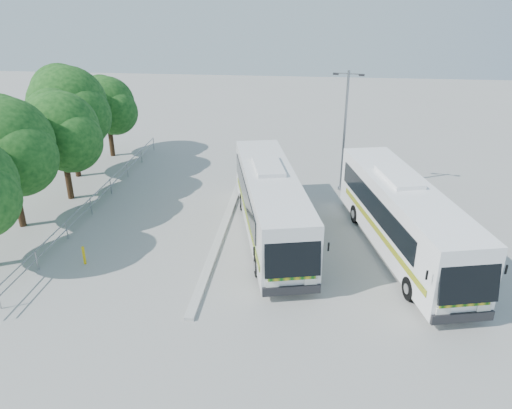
# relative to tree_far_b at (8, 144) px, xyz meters

# --- Properties ---
(ground) EXTENTS (100.00, 100.00, 0.00)m
(ground) POSITION_rel_tree_far_b_xyz_m (13.02, -1.20, -4.57)
(ground) COLOR gray
(ground) RESTS_ON ground
(kerb_divider) EXTENTS (0.40, 16.00, 0.15)m
(kerb_divider) POSITION_rel_tree_far_b_xyz_m (10.72, 0.80, -4.49)
(kerb_divider) COLOR #B2B2AD
(kerb_divider) RESTS_ON ground
(railing) EXTENTS (0.06, 22.00, 1.00)m
(railing) POSITION_rel_tree_far_b_xyz_m (3.02, 2.80, -3.83)
(railing) COLOR gray
(railing) RESTS_ON ground
(tree_far_b) EXTENTS (5.33, 5.03, 6.96)m
(tree_far_b) POSITION_rel_tree_far_b_xyz_m (0.00, 0.00, 0.00)
(tree_far_b) COLOR #382314
(tree_far_b) RESTS_ON ground
(tree_far_c) EXTENTS (4.97, 4.69, 6.49)m
(tree_far_c) POSITION_rel_tree_far_b_xyz_m (0.89, 3.90, -0.31)
(tree_far_c) COLOR #382314
(tree_far_c) RESTS_ON ground
(tree_far_d) EXTENTS (5.62, 5.30, 7.33)m
(tree_far_d) POSITION_rel_tree_far_b_xyz_m (-0.30, 7.60, 0.25)
(tree_far_d) COLOR #382314
(tree_far_d) RESTS_ON ground
(tree_far_e) EXTENTS (4.54, 4.28, 5.92)m
(tree_far_e) POSITION_rel_tree_far_b_xyz_m (0.39, 12.10, -0.68)
(tree_far_e) COLOR #382314
(tree_far_e) RESTS_ON ground
(coach_main) EXTENTS (5.05, 12.27, 3.34)m
(coach_main) POSITION_rel_tree_far_b_xyz_m (13.27, 0.32, -2.74)
(coach_main) COLOR silver
(coach_main) RESTS_ON ground
(coach_adjacent) EXTENTS (5.19, 12.49, 3.40)m
(coach_adjacent) POSITION_rel_tree_far_b_xyz_m (19.65, -0.71, -2.70)
(coach_adjacent) COLOR white
(coach_adjacent) RESTS_ON ground
(lamppost) EXTENTS (1.81, 0.48, 7.40)m
(lamppost) POSITION_rel_tree_far_b_xyz_m (17.17, 7.05, -0.48)
(lamppost) COLOR gray
(lamppost) RESTS_ON ground
(bollard) EXTENTS (0.15, 0.15, 0.89)m
(bollard) POSITION_rel_tree_far_b_xyz_m (4.91, -3.46, -4.12)
(bollard) COLOR gold
(bollard) RESTS_ON ground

